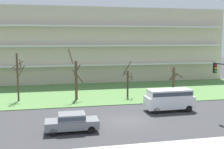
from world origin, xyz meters
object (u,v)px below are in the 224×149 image
tree_far_left (18,76)px  tree_left (76,78)px  sedan_gray_near_left (72,121)px  tree_center (128,82)px  tree_right (173,80)px  van_white_center_left (169,98)px

tree_far_left → tree_left: tree_left is taller
sedan_gray_near_left → tree_far_left: bearing=115.3°
tree_left → sedan_gray_near_left: 12.00m
tree_far_left → tree_center: tree_far_left is taller
tree_right → van_white_center_left: tree_right is taller
sedan_gray_near_left → tree_left: bearing=84.3°
tree_right → tree_far_left: bearing=178.3°
tree_center → van_white_center_left: tree_center is taller
tree_left → sedan_gray_near_left: tree_left is taller
van_white_center_left → tree_far_left: bearing=-26.7°
sedan_gray_near_left → van_white_center_left: van_white_center_left is taller
tree_far_left → sedan_gray_near_left: tree_far_left is taller
tree_right → van_white_center_left: 8.29m
tree_left → tree_center: size_ratio=1.36×
sedan_gray_near_left → van_white_center_left: (10.66, 4.50, 0.52)m
sedan_gray_near_left → tree_center: bearing=56.2°
tree_far_left → van_white_center_left: size_ratio=1.14×
tree_far_left → van_white_center_left: tree_far_left is taller
tree_left → tree_right: bearing=0.3°
tree_left → tree_center: (6.78, 0.07, -0.71)m
tree_far_left → tree_right: bearing=-1.7°
tree_right → sedan_gray_near_left: bearing=-140.6°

